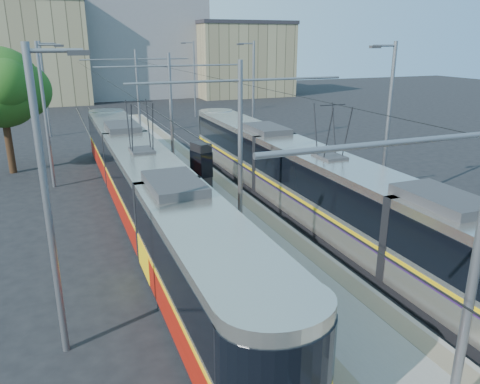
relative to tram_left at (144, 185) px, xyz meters
name	(u,v)px	position (x,y,z in m)	size (l,w,h in m)	color
ground	(342,330)	(3.60, -10.85, -1.71)	(160.00, 160.00, 0.00)	black
platform	(186,176)	(3.60, 6.15, -1.56)	(4.00, 50.00, 0.30)	gray
tactile_strip_left	(162,176)	(2.15, 6.15, -1.40)	(0.70, 50.00, 0.01)	gray
tactile_strip_right	(208,171)	(5.05, 6.15, -1.40)	(0.70, 50.00, 0.01)	gray
rails	(186,178)	(3.60, 6.15, -1.69)	(8.71, 70.00, 0.03)	gray
tram_left	(144,185)	(0.00, 0.00, 0.00)	(2.43, 29.30, 5.50)	black
tram_right	(328,190)	(7.20, -4.08, 0.15)	(2.43, 31.75, 5.50)	black
catenary	(197,110)	(3.60, 3.31, 2.82)	(9.20, 70.00, 7.00)	slate
street_lamps	(167,101)	(3.60, 10.15, 2.47)	(15.18, 38.22, 8.00)	slate
shelter	(201,165)	(3.57, 2.68, -0.06)	(0.99, 1.31, 2.57)	black
tree	(7,89)	(-5.95, 11.60, 3.52)	(5.32, 4.92, 7.73)	#382314
building_left	(21,52)	(-6.40, 49.15, 4.91)	(16.32, 12.24, 13.22)	gray
building_centre	(138,43)	(9.60, 53.15, 5.95)	(18.36, 14.28, 15.30)	slate
building_right	(240,59)	(23.60, 47.15, 3.66)	(14.28, 10.20, 10.72)	gray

